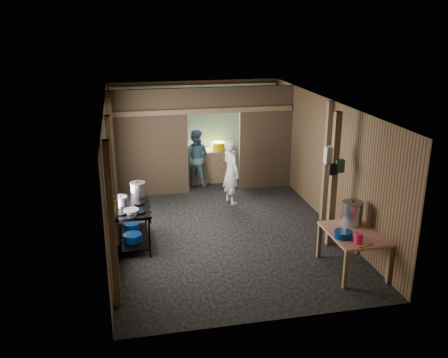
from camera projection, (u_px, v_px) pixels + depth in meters
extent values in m
cube|color=black|center=(222.00, 225.00, 10.44)|extent=(4.50, 7.00, 0.00)
cube|color=#373533|center=(222.00, 103.00, 9.62)|extent=(4.50, 7.00, 0.00)
cube|color=brown|center=(196.00, 129.00, 13.28)|extent=(4.50, 0.00, 2.60)
cube|color=brown|center=(274.00, 240.00, 6.78)|extent=(4.50, 0.00, 2.60)
cube|color=brown|center=(109.00, 174.00, 9.59)|extent=(0.00, 7.00, 2.60)
cube|color=brown|center=(326.00, 160.00, 10.47)|extent=(0.00, 7.00, 2.60)
cube|color=#423423|center=(149.00, 144.00, 11.81)|extent=(1.85, 0.10, 2.60)
cube|color=#423423|center=(266.00, 138.00, 12.38)|extent=(1.35, 0.10, 2.60)
cube|color=#423423|center=(213.00, 100.00, 11.80)|extent=(1.30, 0.10, 0.60)
cube|color=#80BBB6|center=(196.00, 132.00, 13.24)|extent=(4.40, 0.06, 2.50)
cube|color=#9A7D56|center=(211.00, 166.00, 13.10)|extent=(1.20, 0.50, 0.85)
cylinder|color=beige|center=(205.00, 108.00, 13.04)|extent=(0.20, 0.03, 0.20)
cube|color=#9A7D56|center=(112.00, 227.00, 7.19)|extent=(0.10, 0.12, 2.60)
cube|color=#9A7D56|center=(112.00, 187.00, 8.86)|extent=(0.10, 0.12, 2.60)
cube|color=#9A7D56|center=(113.00, 157.00, 10.72)|extent=(0.10, 0.12, 2.60)
cube|color=#9A7D56|center=(326.00, 163.00, 10.27)|extent=(0.10, 0.12, 2.60)
cube|color=#9A7D56|center=(333.00, 181.00, 9.19)|extent=(0.12, 0.12, 2.60)
cube|color=#9A7D56|center=(204.00, 111.00, 11.79)|extent=(4.40, 0.12, 0.12)
cylinder|color=slate|center=(110.00, 151.00, 9.86)|extent=(0.03, 0.34, 0.34)
cylinder|color=black|center=(110.00, 151.00, 10.26)|extent=(0.03, 0.30, 0.30)
cube|color=#9A7D56|center=(114.00, 208.00, 7.63)|extent=(0.14, 0.80, 0.03)
cylinder|color=beige|center=(113.00, 210.00, 7.38)|extent=(0.07, 0.07, 0.10)
cylinder|color=#C1B200|center=(113.00, 204.00, 7.61)|extent=(0.08, 0.08, 0.10)
cylinder|color=#1F522F|center=(113.00, 199.00, 7.81)|extent=(0.06, 0.06, 0.10)
cube|color=beige|center=(331.00, 155.00, 9.10)|extent=(0.22, 0.15, 0.32)
cube|color=#1F522F|center=(339.00, 166.00, 9.05)|extent=(0.16, 0.12, 0.24)
cube|color=black|center=(332.00, 169.00, 9.02)|extent=(0.14, 0.10, 0.20)
cylinder|color=navy|center=(133.00, 238.00, 9.33)|extent=(0.35, 0.35, 0.14)
cylinder|color=navy|center=(132.00, 226.00, 9.87)|extent=(0.30, 0.30, 0.12)
cylinder|color=navy|center=(343.00, 234.00, 8.23)|extent=(0.34, 0.34, 0.11)
cylinder|color=#F52164|center=(358.00, 238.00, 8.01)|extent=(0.14, 0.14, 0.17)
cube|color=silver|center=(366.00, 246.00, 7.94)|extent=(0.29, 0.14, 0.01)
cylinder|color=#C1B200|center=(218.00, 146.00, 12.98)|extent=(0.37, 0.37, 0.20)
cylinder|color=red|center=(201.00, 148.00, 12.90)|extent=(0.12, 0.12, 0.14)
imported|color=silver|center=(231.00, 172.00, 11.46)|extent=(0.52, 0.65, 1.54)
imported|color=slate|center=(196.00, 157.00, 12.67)|extent=(0.88, 0.79, 1.50)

